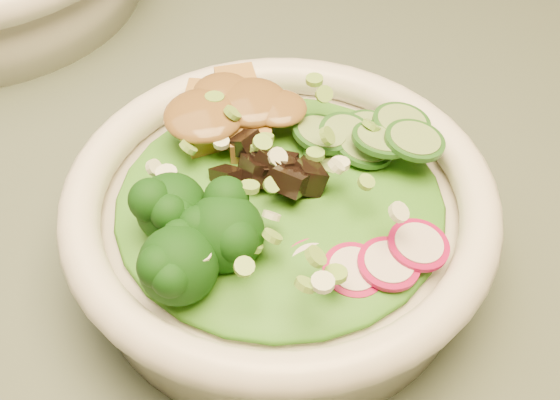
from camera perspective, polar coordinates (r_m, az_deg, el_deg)
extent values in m
cube|color=#475445|center=(0.52, 4.34, 1.43)|extent=(1.20, 0.80, 0.03)
cylinder|color=silver|center=(0.44, 0.00, -2.63)|extent=(0.21, 0.21, 0.05)
torus|color=silver|center=(0.41, 0.00, -0.01)|extent=(0.23, 0.23, 0.02)
ellipsoid|color=#235F14|center=(0.41, 0.00, 0.09)|extent=(0.18, 0.18, 0.02)
ellipsoid|color=brown|center=(0.43, -4.00, 6.43)|extent=(0.06, 0.05, 0.01)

